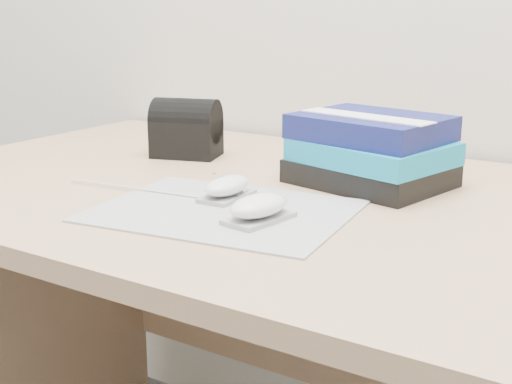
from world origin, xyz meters
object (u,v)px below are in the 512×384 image
Objects in this scene: pouch at (186,128)px; mouse_front at (259,208)px; book_stack at (371,151)px; desk at (364,333)px; mouse_rear at (227,187)px.

mouse_front is at bearing -39.35° from pouch.
mouse_front is 0.40× the size of book_stack.
desk is 15.03× the size of mouse_front.
pouch is (-0.25, 0.21, 0.03)m from mouse_rear.
mouse_front is 0.74× the size of pouch.
pouch is at bearing 138.76° from mouse_rear.
mouse_rear is 0.12m from mouse_front.
book_stack is (-0.03, 0.06, 0.29)m from desk.
desk is 0.30m from book_stack.
book_stack is 0.39m from pouch.
desk is 16.80× the size of mouse_rear.
mouse_rear is at bearing -138.98° from desk.
mouse_front is at bearing -34.31° from mouse_rear.
book_stack reaches higher than desk.
desk is at bearing 41.02° from mouse_rear.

